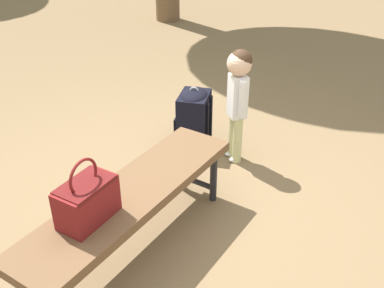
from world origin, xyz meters
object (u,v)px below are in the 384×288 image
child_standing (238,89)px  backpack_large (194,116)px  park_bench (132,199)px  handbag (87,200)px

child_standing → backpack_large: bearing=87.3°
park_bench → handbag: handbag is taller
park_bench → child_standing: size_ratio=1.73×
park_bench → child_standing: 1.29m
handbag → backpack_large: (1.60, 0.35, -0.31)m
park_bench → backpack_large: size_ratio=2.98×
child_standing → backpack_large: child_standing is taller
handbag → backpack_large: handbag is taller
handbag → child_standing: 1.59m
handbag → park_bench: bearing=-5.8°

